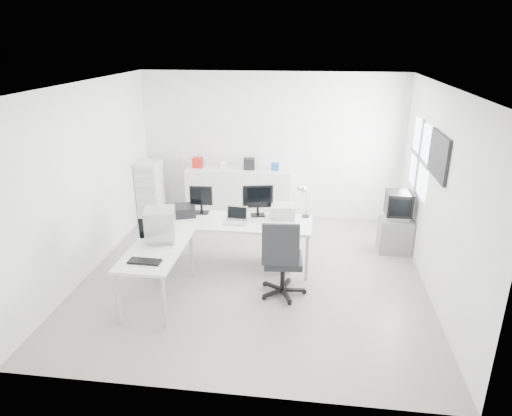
# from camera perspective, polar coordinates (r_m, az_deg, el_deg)

# --- Properties ---
(floor) EXTENTS (5.00, 5.00, 0.01)m
(floor) POSITION_cam_1_polar(r_m,az_deg,el_deg) (7.02, -0.21, -8.24)
(floor) COLOR beige
(floor) RESTS_ON ground
(ceiling) EXTENTS (5.00, 5.00, 0.01)m
(ceiling) POSITION_cam_1_polar(r_m,az_deg,el_deg) (6.17, -0.25, 15.16)
(ceiling) COLOR white
(ceiling) RESTS_ON back_wall
(back_wall) EXTENTS (5.00, 0.02, 2.80)m
(back_wall) POSITION_cam_1_polar(r_m,az_deg,el_deg) (8.85, 1.92, 7.67)
(back_wall) COLOR white
(back_wall) RESTS_ON floor
(left_wall) EXTENTS (0.02, 5.00, 2.80)m
(left_wall) POSITION_cam_1_polar(r_m,az_deg,el_deg) (7.21, -20.36, 3.32)
(left_wall) COLOR white
(left_wall) RESTS_ON floor
(right_wall) EXTENTS (0.02, 5.00, 2.80)m
(right_wall) POSITION_cam_1_polar(r_m,az_deg,el_deg) (6.62, 21.75, 1.65)
(right_wall) COLOR white
(right_wall) RESTS_ON floor
(window) EXTENTS (0.02, 1.20, 1.10)m
(window) POSITION_cam_1_polar(r_m,az_deg,el_deg) (7.69, 19.78, 5.97)
(window) COLOR white
(window) RESTS_ON right_wall
(wall_picture) EXTENTS (0.04, 0.90, 0.60)m
(wall_picture) POSITION_cam_1_polar(r_m,az_deg,el_deg) (6.58, 21.88, 6.06)
(wall_picture) COLOR black
(wall_picture) RESTS_ON right_wall
(main_desk) EXTENTS (2.40, 0.80, 0.75)m
(main_desk) POSITION_cam_1_polar(r_m,az_deg,el_deg) (7.14, -2.83, -4.36)
(main_desk) COLOR silver
(main_desk) RESTS_ON floor
(side_desk) EXTENTS (0.70, 1.40, 0.75)m
(side_desk) POSITION_cam_1_polar(r_m,az_deg,el_deg) (6.39, -12.18, -8.00)
(side_desk) COLOR silver
(side_desk) RESTS_ON floor
(drawer_pedestal) EXTENTS (0.40, 0.50, 0.60)m
(drawer_pedestal) POSITION_cam_1_polar(r_m,az_deg,el_deg) (7.13, 2.81, -5.04)
(drawer_pedestal) COLOR silver
(drawer_pedestal) RESTS_ON floor
(inkjet_printer) EXTENTS (0.53, 0.47, 0.16)m
(inkjet_printer) POSITION_cam_1_polar(r_m,az_deg,el_deg) (7.24, -9.40, -0.35)
(inkjet_printer) COLOR black
(inkjet_printer) RESTS_ON main_desk
(lcd_monitor_small) EXTENTS (0.36, 0.21, 0.45)m
(lcd_monitor_small) POSITION_cam_1_polar(r_m,az_deg,el_deg) (7.25, -6.86, 1.04)
(lcd_monitor_small) COLOR black
(lcd_monitor_small) RESTS_ON main_desk
(lcd_monitor_large) EXTENTS (0.50, 0.29, 0.49)m
(lcd_monitor_large) POSITION_cam_1_polar(r_m,az_deg,el_deg) (7.08, 0.22, 0.88)
(lcd_monitor_large) COLOR black
(lcd_monitor_large) RESTS_ON main_desk
(laptop) EXTENTS (0.39, 0.40, 0.24)m
(laptop) POSITION_cam_1_polar(r_m,az_deg,el_deg) (6.84, -2.64, -0.99)
(laptop) COLOR #B7B7BA
(laptop) RESTS_ON main_desk
(white_keyboard) EXTENTS (0.39, 0.21, 0.02)m
(white_keyboard) POSITION_cam_1_polar(r_m,az_deg,el_deg) (6.77, 2.32, -2.26)
(white_keyboard) COLOR silver
(white_keyboard) RESTS_ON main_desk
(white_mouse) EXTENTS (0.07, 0.07, 0.07)m
(white_mouse) POSITION_cam_1_polar(r_m,az_deg,el_deg) (6.79, 4.88, -2.02)
(white_mouse) COLOR silver
(white_mouse) RESTS_ON main_desk
(laser_printer) EXTENTS (0.38, 0.34, 0.21)m
(laser_printer) POSITION_cam_1_polar(r_m,az_deg,el_deg) (7.07, 3.41, -0.41)
(laser_printer) COLOR #B5B5B5
(laser_printer) RESTS_ON main_desk
(desk_lamp) EXTENTS (0.17, 0.17, 0.45)m
(desk_lamp) POSITION_cam_1_polar(r_m,az_deg,el_deg) (7.09, 6.30, 0.61)
(desk_lamp) COLOR silver
(desk_lamp) RESTS_ON main_desk
(crt_monitor) EXTENTS (0.44, 0.44, 0.42)m
(crt_monitor) POSITION_cam_1_polar(r_m,az_deg,el_deg) (6.36, -11.85, -2.30)
(crt_monitor) COLOR #B7B7BA
(crt_monitor) RESTS_ON side_desk
(black_keyboard) EXTENTS (0.41, 0.18, 0.03)m
(black_keyboard) POSITION_cam_1_polar(r_m,az_deg,el_deg) (5.89, -13.72, -6.50)
(black_keyboard) COLOR black
(black_keyboard) RESTS_ON side_desk
(office_chair) EXTENTS (0.72, 0.72, 1.15)m
(office_chair) POSITION_cam_1_polar(r_m,az_deg,el_deg) (6.27, 3.40, -6.07)
(office_chair) COLOR #292C2F
(office_chair) RESTS_ON floor
(tv_cabinet) EXTENTS (0.53, 0.44, 0.58)m
(tv_cabinet) POSITION_cam_1_polar(r_m,az_deg,el_deg) (7.95, 16.96, -3.24)
(tv_cabinet) COLOR slate
(tv_cabinet) RESTS_ON floor
(crt_tv) EXTENTS (0.50, 0.48, 0.45)m
(crt_tv) POSITION_cam_1_polar(r_m,az_deg,el_deg) (7.77, 17.36, 0.24)
(crt_tv) COLOR black
(crt_tv) RESTS_ON tv_cabinet
(sideboard) EXTENTS (2.02, 0.51, 1.01)m
(sideboard) POSITION_cam_1_polar(r_m,az_deg,el_deg) (8.93, -2.13, 1.80)
(sideboard) COLOR silver
(sideboard) RESTS_ON floor
(clutter_box_a) EXTENTS (0.19, 0.17, 0.19)m
(clutter_box_a) POSITION_cam_1_polar(r_m,az_deg,el_deg) (8.91, -7.28, 5.66)
(clutter_box_a) COLOR red
(clutter_box_a) RESTS_ON sideboard
(clutter_box_b) EXTENTS (0.15, 0.13, 0.13)m
(clutter_box_b) POSITION_cam_1_polar(r_m,az_deg,el_deg) (8.81, -4.11, 5.38)
(clutter_box_b) COLOR silver
(clutter_box_b) RESTS_ON sideboard
(clutter_box_c) EXTENTS (0.23, 0.22, 0.21)m
(clutter_box_c) POSITION_cam_1_polar(r_m,az_deg,el_deg) (8.72, -0.87, 5.55)
(clutter_box_c) COLOR black
(clutter_box_c) RESTS_ON sideboard
(clutter_box_d) EXTENTS (0.15, 0.13, 0.14)m
(clutter_box_d) POSITION_cam_1_polar(r_m,az_deg,el_deg) (8.67, 2.41, 5.20)
(clutter_box_d) COLOR #194FB1
(clutter_box_d) RESTS_ON sideboard
(clutter_bottle) EXTENTS (0.07, 0.07, 0.22)m
(clutter_bottle) POSITION_cam_1_polar(r_m,az_deg,el_deg) (9.03, -9.08, 5.85)
(clutter_bottle) COLOR silver
(clutter_bottle) RESTS_ON sideboard
(filing_cabinet) EXTENTS (0.41, 0.49, 1.18)m
(filing_cabinet) POSITION_cam_1_polar(r_m,az_deg,el_deg) (9.03, -13.06, 2.04)
(filing_cabinet) COLOR silver
(filing_cabinet) RESTS_ON floor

